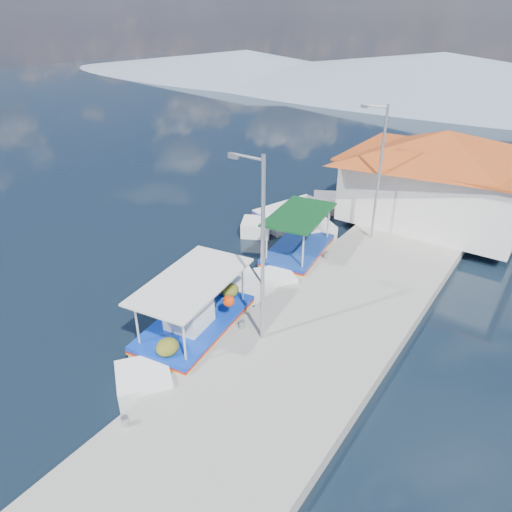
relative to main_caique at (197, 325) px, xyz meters
The scene contains 9 objects.
ground 2.79m from the main_caique, 151.90° to the right, with size 160.00×160.00×0.00m, color black.
quay 5.85m from the main_caique, 53.56° to the left, with size 5.00×44.00×0.50m, color gray.
bollards 4.19m from the main_caique, 70.86° to the left, with size 0.20×17.20×0.30m.
main_caique is the anchor object (origin of this frame).
caique_green_canopy 6.59m from the main_caique, 88.90° to the left, with size 2.70×6.81×2.57m.
caique_blue_hull 10.49m from the main_caique, 102.93° to the left, with size 3.32×6.51×1.21m.
harbor_building 14.40m from the main_caique, 74.62° to the left, with size 10.49×10.49×4.40m.
lamp_post_near 4.02m from the main_caique, 18.69° to the left, with size 1.21×0.14×6.00m.
lamp_post_far 10.48m from the main_caique, 77.90° to the left, with size 1.21×0.14×6.00m.
Camera 1 is at (11.34, -8.01, 9.90)m, focal length 32.68 mm.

